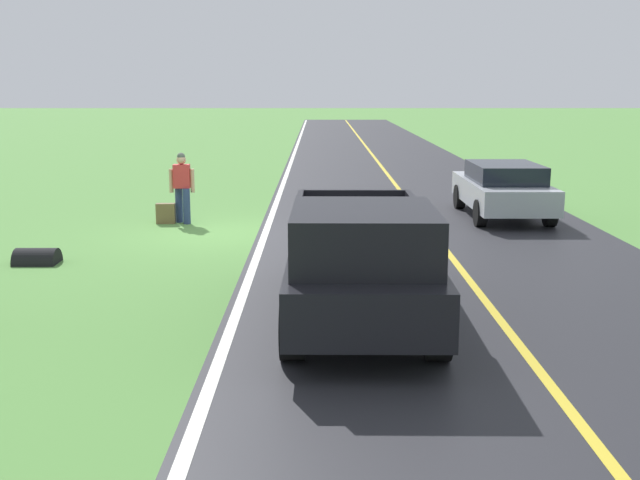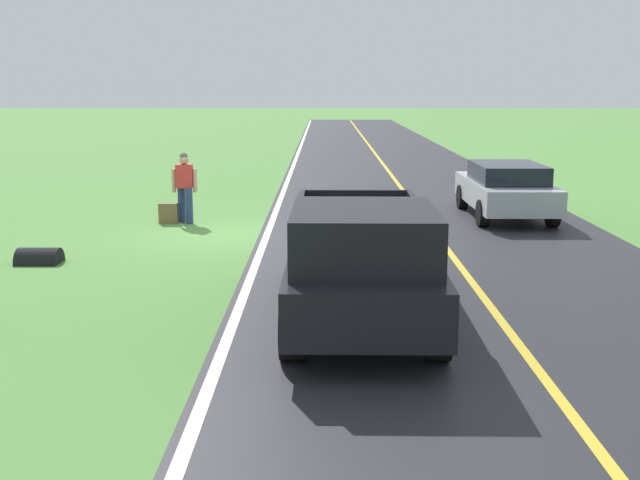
% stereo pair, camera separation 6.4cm
% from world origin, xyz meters
% --- Properties ---
extents(ground_plane, '(200.00, 200.00, 0.00)m').
position_xyz_m(ground_plane, '(0.00, 0.00, 0.00)').
color(ground_plane, '#568E42').
extents(road_surface, '(8.13, 120.00, 0.00)m').
position_xyz_m(road_surface, '(-4.92, 0.00, 0.00)').
color(road_surface, '#28282D').
rests_on(road_surface, ground).
extents(lane_edge_line, '(0.16, 117.60, 0.00)m').
position_xyz_m(lane_edge_line, '(-1.03, 0.00, 0.01)').
color(lane_edge_line, silver).
rests_on(lane_edge_line, ground).
extents(lane_centre_line, '(0.14, 117.60, 0.00)m').
position_xyz_m(lane_centre_line, '(-4.92, 0.00, 0.01)').
color(lane_centre_line, gold).
rests_on(lane_centre_line, ground).
extents(hitchhiker_walking, '(0.62, 0.51, 1.75)m').
position_xyz_m(hitchhiker_walking, '(1.10, -1.41, 0.98)').
color(hitchhiker_walking, navy).
rests_on(hitchhiker_walking, ground).
extents(suitcase_carried, '(0.47, 0.22, 0.50)m').
position_xyz_m(suitcase_carried, '(1.52, -1.31, 0.25)').
color(suitcase_carried, brown).
rests_on(suitcase_carried, ground).
extents(pickup_truck_passing, '(2.15, 5.42, 1.82)m').
position_xyz_m(pickup_truck_passing, '(-2.86, 6.89, 0.97)').
color(pickup_truck_passing, black).
rests_on(pickup_truck_passing, ground).
extents(sedan_near_oncoming, '(1.93, 4.40, 1.41)m').
position_xyz_m(sedan_near_oncoming, '(-7.03, -2.24, 0.75)').
color(sedan_near_oncoming, '#B2B7C1').
rests_on(sedan_near_oncoming, ground).
extents(drainage_culvert, '(0.80, 0.60, 0.60)m').
position_xyz_m(drainage_culvert, '(3.15, 3.04, 0.00)').
color(drainage_culvert, black).
rests_on(drainage_culvert, ground).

